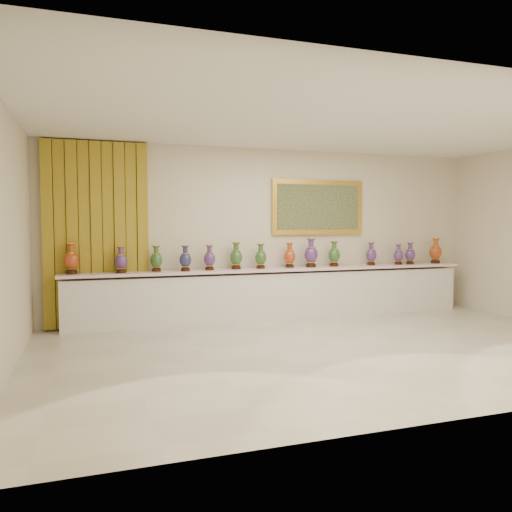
% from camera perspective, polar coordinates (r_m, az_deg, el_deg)
% --- Properties ---
extents(ground, '(8.00, 8.00, 0.00)m').
position_cam_1_polar(ground, '(6.90, 9.33, -10.42)').
color(ground, beige).
rests_on(ground, ground).
extents(room, '(8.00, 8.00, 8.00)m').
position_cam_1_polar(room, '(8.39, -13.49, 2.92)').
color(room, beige).
rests_on(room, ground).
extents(counter, '(7.28, 0.48, 0.90)m').
position_cam_1_polar(counter, '(8.85, 2.49, -4.35)').
color(counter, white).
rests_on(counter, ground).
extents(vase_0, '(0.25, 0.25, 0.48)m').
position_cam_1_polar(vase_0, '(8.21, -20.35, -0.44)').
color(vase_0, black).
rests_on(vase_0, counter).
extents(vase_1, '(0.26, 0.26, 0.42)m').
position_cam_1_polar(vase_1, '(8.16, -15.17, -0.55)').
color(vase_1, black).
rests_on(vase_1, counter).
extents(vase_2, '(0.23, 0.23, 0.42)m').
position_cam_1_polar(vase_2, '(8.28, -11.32, -0.43)').
color(vase_2, black).
rests_on(vase_2, counter).
extents(vase_3, '(0.21, 0.21, 0.42)m').
position_cam_1_polar(vase_3, '(8.28, -8.08, -0.40)').
color(vase_3, black).
rests_on(vase_3, counter).
extents(vase_4, '(0.25, 0.25, 0.42)m').
position_cam_1_polar(vase_4, '(8.40, -5.34, -0.32)').
color(vase_4, black).
rests_on(vase_4, counter).
extents(vase_5, '(0.23, 0.23, 0.46)m').
position_cam_1_polar(vase_5, '(8.56, -2.29, -0.11)').
color(vase_5, black).
rests_on(vase_5, counter).
extents(vase_6, '(0.24, 0.24, 0.43)m').
position_cam_1_polar(vase_6, '(8.66, 0.54, -0.15)').
color(vase_6, black).
rests_on(vase_6, counter).
extents(vase_7, '(0.26, 0.26, 0.44)m').
position_cam_1_polar(vase_7, '(8.88, 3.86, -0.03)').
color(vase_7, black).
rests_on(vase_7, counter).
extents(vase_8, '(0.25, 0.25, 0.52)m').
position_cam_1_polar(vase_8, '(8.97, 6.30, 0.21)').
color(vase_8, black).
rests_on(vase_8, counter).
extents(vase_9, '(0.22, 0.22, 0.46)m').
position_cam_1_polar(vase_9, '(9.21, 8.91, 0.12)').
color(vase_9, black).
rests_on(vase_9, counter).
extents(vase_10, '(0.21, 0.21, 0.43)m').
position_cam_1_polar(vase_10, '(9.63, 13.02, 0.15)').
color(vase_10, black).
rests_on(vase_10, counter).
extents(vase_11, '(0.24, 0.24, 0.39)m').
position_cam_1_polar(vase_11, '(9.88, 15.96, 0.09)').
color(vase_11, black).
rests_on(vase_11, counter).
extents(vase_12, '(0.24, 0.24, 0.42)m').
position_cam_1_polar(vase_12, '(10.03, 17.20, 0.18)').
color(vase_12, black).
rests_on(vase_12, counter).
extents(vase_13, '(0.29, 0.29, 0.50)m').
position_cam_1_polar(vase_13, '(10.43, 19.84, 0.45)').
color(vase_13, black).
rests_on(vase_13, counter).
extents(label_card, '(0.10, 0.06, 0.00)m').
position_cam_1_polar(label_card, '(8.25, -6.92, -1.71)').
color(label_card, white).
rests_on(label_card, counter).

